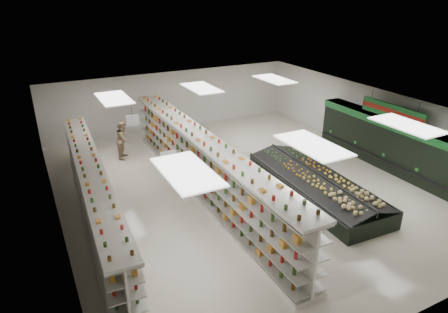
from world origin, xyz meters
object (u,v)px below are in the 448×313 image
gondola_center (203,168)px  shopper_main (231,179)px  gondola_left (94,194)px  soda_endcap (169,126)px  shopper_background (124,139)px  produce_island (315,184)px

gondola_center → shopper_main: size_ratio=8.02×
gondola_left → soda_endcap: size_ratio=8.00×
gondola_left → shopper_background: gondola_left is taller
gondola_left → shopper_main: bearing=-9.1°
produce_island → shopper_background: shopper_background is taller
gondola_center → produce_island: 4.37m
produce_island → shopper_background: size_ratio=3.62×
gondola_center → produce_island: gondola_center is taller
soda_endcap → shopper_background: (-2.78, -1.51, 0.21)m
gondola_left → produce_island: (7.87, -2.15, -0.47)m
gondola_center → shopper_background: size_ratio=7.40×
produce_island → shopper_main: shopper_main is taller
produce_island → shopper_main: (-3.06, 1.14, 0.40)m
gondola_left → gondola_center: gondola_center is taller
produce_island → shopper_main: bearing=159.6°
gondola_left → shopper_background: (2.24, 4.79, -0.00)m
gondola_center → soda_endcap: size_ratio=9.36×
gondola_left → soda_endcap: 8.06m
gondola_left → produce_island: size_ratio=1.74×
gondola_left → produce_island: gondola_left is taller
gondola_center → shopper_main: 1.23m
soda_endcap → gondola_center: bearing=-98.3°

